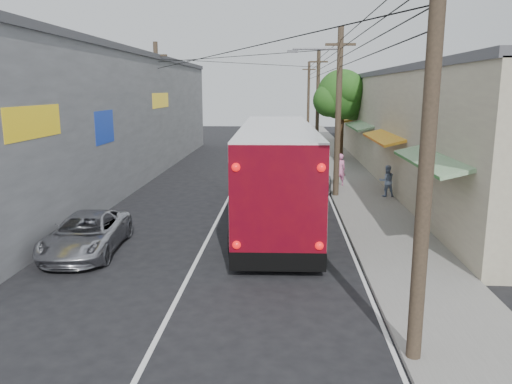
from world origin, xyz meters
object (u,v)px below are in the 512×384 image
Objects in this scene: pedestrian_far at (387,181)px; jeepney at (86,234)px; pedestrian_near at (340,170)px; coach_bus at (277,171)px; parked_suv at (305,172)px; parked_car_far at (298,143)px; parked_car_mid at (301,159)px.

jeepney is at bearing 30.23° from pedestrian_far.
pedestrian_near is 3.30m from pedestrian_far.
coach_bus is 8.77× the size of pedestrian_far.
parked_suv is 3.33× the size of pedestrian_near.
coach_bus reaches higher than parked_car_far.
parked_suv reaches higher than pedestrian_far.
parked_car_mid is 1.00× the size of parked_car_far.
pedestrian_far is at bearing -38.18° from parked_suv.
coach_bus is 2.32× the size of parked_suv.
parked_suv is 1.32× the size of parked_car_far.
pedestrian_near reaches higher than parked_car_far.
coach_bus is at bearing -104.02° from parked_suv.
jeepney is at bearing -143.30° from coach_bus.
parked_car_far is 2.88× the size of pedestrian_far.
pedestrian_near is (1.84, -15.50, 0.26)m from parked_car_far.
parked_suv is at bearing -82.86° from parked_car_mid.
pedestrian_near reaches higher than pedestrian_far.
jeepney is 27.87m from parked_car_far.
parked_car_far is at bearing -95.36° from pedestrian_near.
parked_car_far is at bearing 87.96° from parked_suv.
jeepney is at bearing -106.55° from parked_car_mid.
jeepney is 1.03× the size of parked_car_mid.
coach_bus is at bearing 29.84° from pedestrian_far.
parked_suv is 4.71m from pedestrian_far.
coach_bus reaches higher than parked_suv.
pedestrian_far reaches higher than parked_car_far.
parked_car_far is 2.53× the size of pedestrian_near.
pedestrian_far is (3.80, -8.34, 0.13)m from parked_car_mid.
parked_car_far is at bearing 97.14° from parked_car_mid.
pedestrian_far reaches higher than jeepney.
parked_suv is at bearing 52.96° from jeepney.
pedestrian_far is at bearing -75.33° from parked_car_far.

